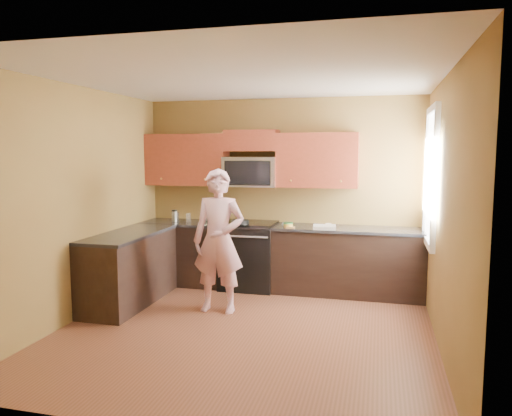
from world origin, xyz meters
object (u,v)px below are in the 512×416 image
(microwave, at_px, (251,186))
(frying_pan, at_px, (240,224))
(travel_mug, at_px, (175,222))
(woman, at_px, (219,241))
(butter_tub, at_px, (288,228))
(stove, at_px, (249,255))

(microwave, bearing_deg, frying_pan, -103.16)
(frying_pan, distance_m, travel_mug, 1.08)
(woman, height_order, travel_mug, woman)
(woman, relative_size, butter_tub, 13.51)
(woman, bearing_deg, butter_tub, 53.12)
(frying_pan, height_order, butter_tub, frying_pan)
(frying_pan, bearing_deg, woman, -96.14)
(frying_pan, distance_m, butter_tub, 0.67)
(woman, bearing_deg, travel_mug, 133.69)
(microwave, bearing_deg, travel_mug, -173.35)
(butter_tub, height_order, travel_mug, travel_mug)
(stove, distance_m, microwave, 0.98)
(microwave, xyz_separation_m, woman, (-0.09, -1.21, -0.58))
(frying_pan, bearing_deg, stove, 63.45)
(woman, xyz_separation_m, travel_mug, (-1.05, 1.08, 0.05))
(stove, height_order, travel_mug, travel_mug)
(stove, bearing_deg, woman, -94.56)
(microwave, height_order, woman, woman)
(woman, xyz_separation_m, butter_tub, (0.68, 0.93, 0.05))
(woman, distance_m, travel_mug, 1.50)
(stove, relative_size, travel_mug, 5.50)
(butter_tub, relative_size, travel_mug, 0.75)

